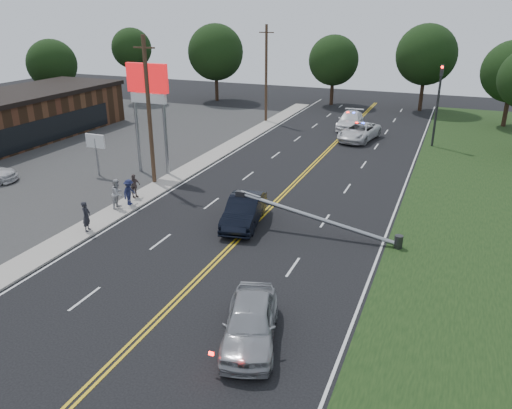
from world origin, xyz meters
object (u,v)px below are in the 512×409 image
at_px(fallen_streetlight, 325,220).
at_px(utility_pole_mid, 149,112).
at_px(bystander_a, 86,216).
at_px(bystander_d, 134,186).
at_px(small_sign, 96,145).
at_px(crashed_sedan, 244,211).
at_px(pylon_sign, 148,92).
at_px(emergency_a, 359,132).
at_px(utility_pole_far, 266,74).
at_px(emergency_b, 350,120).
at_px(bystander_b, 117,193).
at_px(waiting_sedan, 250,322).
at_px(traffic_signal, 438,99).
at_px(bystander_c, 129,192).

xyz_separation_m(fallen_streetlight, utility_pole_mid, (-13.39, 4.00, 4.17)).
relative_size(bystander_a, bystander_d, 1.09).
height_order(small_sign, crashed_sedan, small_sign).
height_order(pylon_sign, emergency_a, pylon_sign).
xyz_separation_m(small_sign, bystander_d, (5.33, -3.13, -1.44)).
bearing_deg(bystander_a, utility_pole_far, -15.34).
height_order(utility_pole_mid, emergency_b, utility_pole_mid).
bearing_deg(pylon_sign, emergency_a, 51.97).
bearing_deg(bystander_b, emergency_b, -25.55).
bearing_deg(bystander_d, waiting_sedan, -109.52).
height_order(waiting_sedan, emergency_b, emergency_b).
xyz_separation_m(pylon_sign, fallen_streetlight, (14.69, -6.00, -5.08)).
xyz_separation_m(small_sign, waiting_sedan, (17.98, -13.99, -1.52)).
height_order(small_sign, utility_pole_far, utility_pole_far).
relative_size(small_sign, utility_pole_mid, 0.31).
xyz_separation_m(crashed_sedan, bystander_a, (-7.55, -4.29, 0.15)).
bearing_deg(bystander_d, emergency_a, -5.54).
height_order(utility_pole_mid, waiting_sedan, utility_pole_mid).
distance_m(utility_pole_far, bystander_d, 25.49).
bearing_deg(bystander_b, small_sign, 39.29).
bearing_deg(crashed_sedan, bystander_a, -160.68).
relative_size(utility_pole_far, bystander_d, 6.43).
xyz_separation_m(small_sign, bystander_a, (5.95, -8.46, -1.36)).
xyz_separation_m(traffic_signal, bystander_c, (-16.51, -22.30, -3.27)).
distance_m(small_sign, bystander_d, 6.35).
bearing_deg(crashed_sedan, pylon_sign, 138.04).
height_order(utility_pole_far, bystander_d, utility_pole_far).
bearing_deg(fallen_streetlight, bystander_a, -159.97).
xyz_separation_m(traffic_signal, bystander_b, (-16.85, -22.99, -3.17)).
distance_m(fallen_streetlight, utility_pole_mid, 14.58).
distance_m(utility_pole_mid, waiting_sedan, 19.69).
bearing_deg(bystander_b, waiting_sedan, -133.85).
bearing_deg(bystander_c, emergency_b, -18.03).
relative_size(traffic_signal, utility_pole_mid, 0.70).
bearing_deg(bystander_a, fallen_streetlight, -87.47).
xyz_separation_m(traffic_signal, utility_pole_far, (-17.50, 4.00, 0.88)).
height_order(pylon_sign, waiting_sedan, pylon_sign).
relative_size(small_sign, traffic_signal, 0.44).
height_order(emergency_a, bystander_d, bystander_d).
xyz_separation_m(utility_pole_mid, emergency_b, (9.16, 22.24, -4.26)).
bearing_deg(emergency_a, utility_pole_far, 168.88).
bearing_deg(pylon_sign, small_sign, -150.26).
height_order(utility_pole_far, bystander_a, utility_pole_far).
bearing_deg(emergency_a, crashed_sedan, -85.64).
height_order(traffic_signal, waiting_sedan, traffic_signal).
height_order(pylon_sign, utility_pole_mid, utility_pole_mid).
bearing_deg(bystander_d, bystander_a, -152.23).
bearing_deg(bystander_a, pylon_sign, -4.32).
height_order(crashed_sedan, waiting_sedan, crashed_sedan).
xyz_separation_m(waiting_sedan, bystander_b, (-12.54, 8.99, 0.22)).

